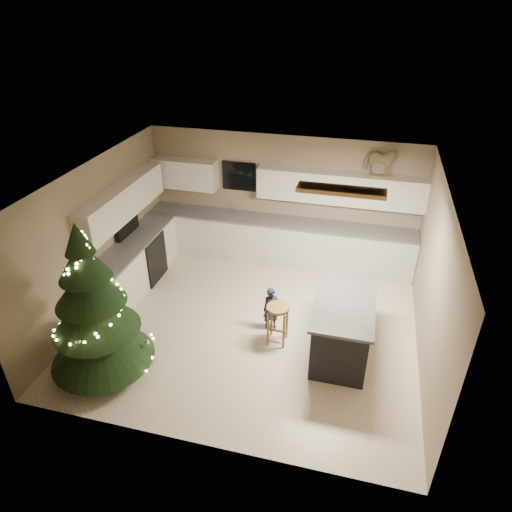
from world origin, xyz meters
name	(u,v)px	position (x,y,z in m)	size (l,w,h in m)	color
ground_plane	(251,323)	(0.00, 0.00, 0.00)	(5.50, 5.50, 0.00)	beige
room_shell	(252,234)	(0.02, 0.00, 1.75)	(5.52, 5.02, 2.61)	gray
cabinetry	(228,235)	(-0.91, 1.65, 0.76)	(5.50, 3.20, 2.00)	silver
island	(343,325)	(1.55, -0.27, 0.48)	(0.90, 1.70, 0.95)	black
bar_stool	(278,315)	(0.53, -0.33, 0.52)	(0.36, 0.36, 0.70)	olive
christmas_tree	(95,315)	(-1.85, -1.60, 1.02)	(1.55, 1.50, 2.48)	#3F2816
toddler	(271,309)	(0.36, -0.02, 0.39)	(0.28, 0.19, 0.78)	#171D38
rocking_horse	(380,161)	(1.82, 2.33, 2.29)	(0.67, 0.39, 0.55)	olive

